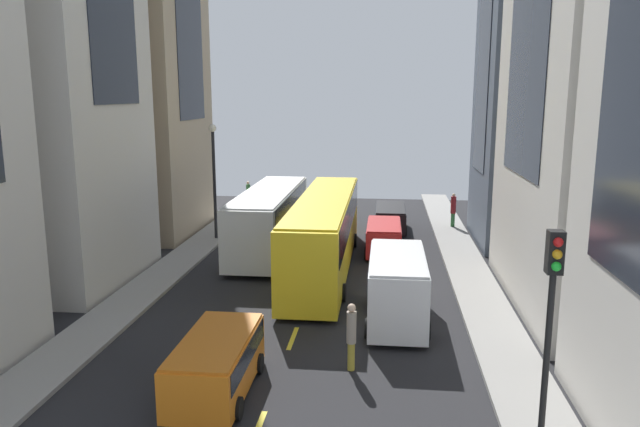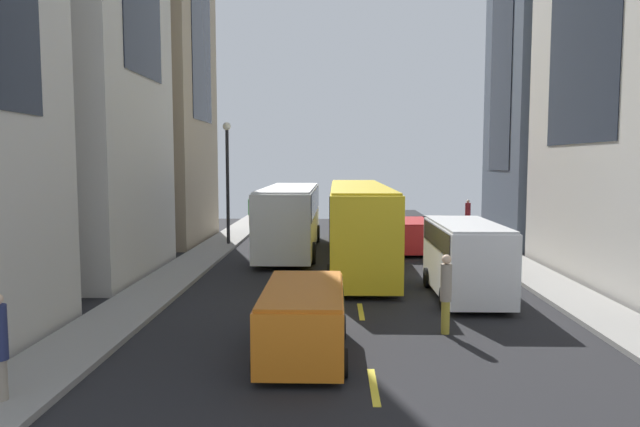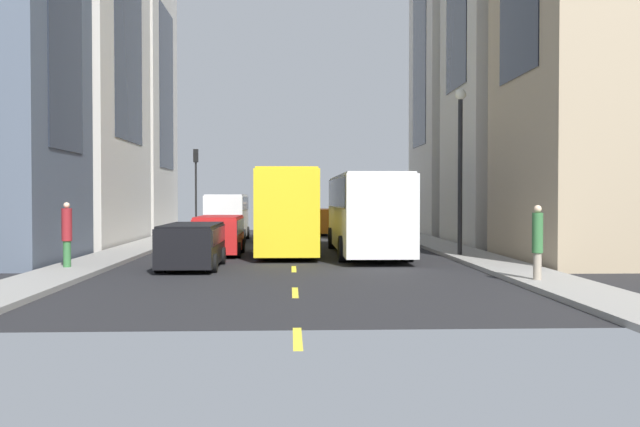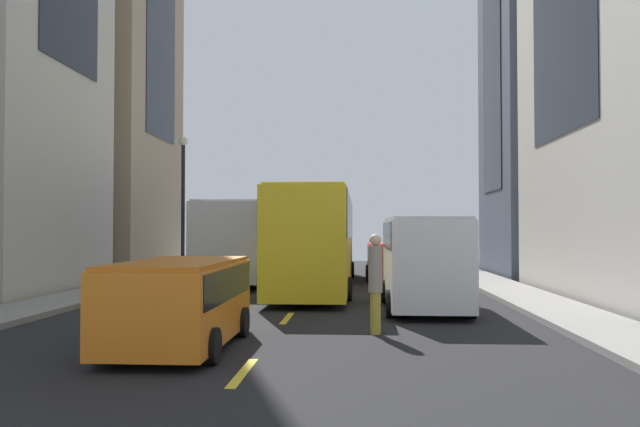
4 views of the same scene
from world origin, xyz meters
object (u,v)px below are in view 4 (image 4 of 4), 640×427
at_px(car_black_0, 390,255).
at_px(car_red_1, 388,259).
at_px(pedestrian_waiting_curb, 463,247).
at_px(delivery_van_white, 424,256).
at_px(pedestrian_walking_far, 222,246).
at_px(pedestrian_crossing_near, 375,279).
at_px(car_orange_2, 180,297).
at_px(city_bus_white, 249,235).
at_px(streetcar_yellow, 319,233).

distance_m(car_black_0, car_red_1, 5.60).
xyz_separation_m(car_black_0, pedestrian_waiting_curb, (3.96, 0.90, 0.38)).
height_order(delivery_van_white, pedestrian_waiting_curb, delivery_van_white).
height_order(pedestrian_walking_far, pedestrian_crossing_near, pedestrian_walking_far).
distance_m(car_orange_2, pedestrian_crossing_near, 4.19).
distance_m(car_black_0, pedestrian_waiting_curb, 4.08).
distance_m(delivery_van_white, pedestrian_waiting_curb, 16.93).
xyz_separation_m(car_red_1, pedestrian_walking_far, (-9.86, 10.69, 0.29)).
bearing_deg(city_bus_white, car_orange_2, -84.52).
bearing_deg(car_black_0, pedestrian_waiting_curb, 12.84).
bearing_deg(pedestrian_walking_far, car_black_0, 81.01).
bearing_deg(delivery_van_white, pedestrian_walking_far, 116.67).
xyz_separation_m(car_black_0, pedestrian_crossing_near, (-1.31, -19.79, 0.28)).
height_order(car_red_1, pedestrian_waiting_curb, pedestrian_waiting_curb).
relative_size(streetcar_yellow, car_black_0, 3.14).
bearing_deg(pedestrian_crossing_near, streetcar_yellow, 143.66).
xyz_separation_m(pedestrian_walking_far, pedestrian_crossing_near, (8.93, -24.89, -0.08)).
bearing_deg(car_black_0, city_bus_white, -139.36).
bearing_deg(pedestrian_walking_far, city_bus_white, 36.28).
xyz_separation_m(delivery_van_white, car_red_1, (-0.53, 10.01, -0.54)).
distance_m(city_bus_white, streetcar_yellow, 4.72).
distance_m(car_black_0, pedestrian_walking_far, 11.45).
height_order(car_black_0, car_orange_2, car_orange_2).
bearing_deg(city_bus_white, car_black_0, 40.64).
xyz_separation_m(streetcar_yellow, car_orange_2, (-1.81, -12.69, -1.14)).
relative_size(car_red_1, pedestrian_walking_far, 2.07).
distance_m(delivery_van_white, pedestrian_crossing_near, 4.45).
height_order(streetcar_yellow, pedestrian_crossing_near, streetcar_yellow).
xyz_separation_m(car_black_0, car_orange_2, (-5.05, -21.66, 0.08)).
relative_size(city_bus_white, delivery_van_white, 2.12).
bearing_deg(pedestrian_walking_far, car_red_1, 60.18).
bearing_deg(car_black_0, pedestrian_walking_far, 153.53).
bearing_deg(car_red_1, car_black_0, 86.09).
xyz_separation_m(city_bus_white, delivery_van_white, (6.73, -9.94, -0.49)).
bearing_deg(pedestrian_crossing_near, car_orange_2, -109.78).
relative_size(pedestrian_walking_far, pedestrian_waiting_curb, 0.98).
bearing_deg(delivery_van_white, car_red_1, 93.04).
distance_m(delivery_van_white, car_red_1, 10.04).
bearing_deg(city_bus_white, pedestrian_waiting_curb, 31.86).
bearing_deg(pedestrian_waiting_curb, car_red_1, -114.27).
height_order(car_red_1, pedestrian_crossing_near, pedestrian_crossing_near).
height_order(delivery_van_white, pedestrian_crossing_near, delivery_van_white).
xyz_separation_m(car_orange_2, pedestrian_crossing_near, (3.74, 1.88, 0.20)).
distance_m(streetcar_yellow, delivery_van_white, 7.46).
bearing_deg(streetcar_yellow, pedestrian_crossing_near, -79.88).
bearing_deg(streetcar_yellow, pedestrian_waiting_curb, 53.90).
xyz_separation_m(streetcar_yellow, car_black_0, (3.24, 8.98, -1.22)).
relative_size(streetcar_yellow, pedestrian_crossing_near, 6.81).
bearing_deg(car_orange_2, car_black_0, 76.88).
xyz_separation_m(delivery_van_white, pedestrian_crossing_near, (-1.46, -4.19, -0.33)).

